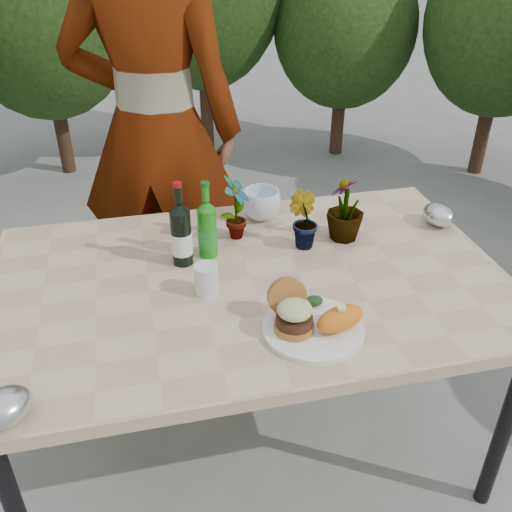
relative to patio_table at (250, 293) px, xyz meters
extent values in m
plane|color=slate|center=(0.00, 0.00, -0.69)|extent=(80.00, 80.00, 0.00)
cube|color=tan|center=(0.00, 0.00, 0.04)|extent=(1.60, 1.00, 0.04)
cylinder|color=black|center=(0.72, -0.42, -0.34)|extent=(0.05, 0.05, 0.71)
cylinder|color=black|center=(-0.72, 0.42, -0.34)|extent=(0.05, 0.05, 0.71)
cylinder|color=black|center=(0.72, 0.42, -0.34)|extent=(0.05, 0.05, 0.71)
cylinder|color=#382316|center=(-0.80, 2.80, -0.48)|extent=(0.10, 0.10, 0.42)
cylinder|color=#382316|center=(0.30, 3.00, -0.44)|extent=(0.10, 0.10, 0.50)
cylinder|color=#382316|center=(1.30, 2.70, -0.50)|extent=(0.10, 0.10, 0.38)
ellipsoid|color=#2D531B|center=(1.30, 2.70, 0.28)|extent=(1.04, 1.04, 1.18)
cylinder|color=#382316|center=(2.20, 2.10, -0.47)|extent=(0.10, 0.10, 0.44)
ellipsoid|color=#2D531B|center=(2.20, 2.10, 0.38)|extent=(1.07, 1.07, 1.27)
cylinder|color=white|center=(0.11, -0.29, 0.06)|extent=(0.28, 0.28, 0.01)
cylinder|color=#B7722D|center=(0.06, -0.29, 0.08)|extent=(0.11, 0.11, 0.02)
cylinder|color=#472314|center=(0.06, -0.29, 0.10)|extent=(0.10, 0.10, 0.02)
ellipsoid|color=beige|center=(0.06, -0.29, 0.14)|extent=(0.10, 0.10, 0.04)
cylinder|color=#B7722D|center=(0.06, -0.21, 0.13)|extent=(0.11, 0.06, 0.11)
ellipsoid|color=orange|center=(0.18, -0.31, 0.10)|extent=(0.17, 0.12, 0.06)
ellipsoid|color=olive|center=(0.11, -0.20, 0.08)|extent=(0.04, 0.04, 0.02)
ellipsoid|color=#193814|center=(0.14, -0.19, 0.09)|extent=(0.06, 0.04, 0.03)
cylinder|color=black|center=(-0.19, 0.14, 0.15)|extent=(0.07, 0.07, 0.19)
cylinder|color=white|center=(-0.19, 0.14, 0.13)|extent=(0.07, 0.07, 0.07)
cone|color=black|center=(-0.19, 0.14, 0.26)|extent=(0.07, 0.07, 0.03)
cylinder|color=black|center=(-0.19, 0.14, 0.30)|extent=(0.02, 0.02, 0.05)
cylinder|color=maroon|center=(-0.19, 0.14, 0.34)|extent=(0.03, 0.03, 0.01)
cylinder|color=#198217|center=(-0.11, 0.17, 0.14)|extent=(0.06, 0.06, 0.17)
cylinder|color=#198C26|center=(-0.11, 0.17, 0.13)|extent=(0.06, 0.06, 0.07)
cone|color=#198217|center=(-0.11, 0.17, 0.24)|extent=(0.06, 0.06, 0.03)
cylinder|color=#198217|center=(-0.11, 0.17, 0.28)|extent=(0.02, 0.02, 0.05)
cylinder|color=#0C5919|center=(-0.11, 0.17, 0.32)|extent=(0.03, 0.03, 0.01)
cylinder|color=silver|center=(-0.14, -0.05, 0.10)|extent=(0.07, 0.07, 0.09)
imported|color=#2B5F20|center=(0.01, 0.26, 0.17)|extent=(0.13, 0.15, 0.23)
imported|color=#28591E|center=(0.21, 0.15, 0.15)|extent=(0.13, 0.14, 0.19)
imported|color=#235F20|center=(0.37, 0.17, 0.17)|extent=(0.19, 0.19, 0.23)
imported|color=white|center=(0.12, 0.38, 0.11)|extent=(0.15, 0.15, 0.11)
ellipsoid|color=silver|center=(-0.66, -0.44, 0.10)|extent=(0.17, 0.17, 0.08)
ellipsoid|color=silver|center=(0.74, 0.19, 0.10)|extent=(0.13, 0.15, 0.08)
imported|color=#9C614E|center=(-0.21, 0.79, 0.27)|extent=(0.81, 0.64, 1.93)
camera|label=1|loc=(-0.31, -1.44, 1.06)|focal=40.00mm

